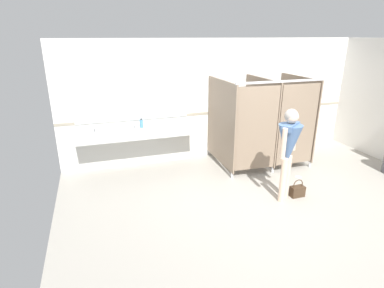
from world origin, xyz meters
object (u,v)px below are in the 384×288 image
at_px(person_standing, 289,144).
at_px(paper_cup, 119,132).
at_px(soap_dispenser, 141,124).
at_px(handbag, 297,191).

height_order(person_standing, paper_cup, person_standing).
xyz_separation_m(soap_dispenser, paper_cup, (-0.51, -0.29, -0.05)).
bearing_deg(soap_dispenser, handbag, -43.78).
xyz_separation_m(person_standing, paper_cup, (-2.63, 2.04, -0.13)).
relative_size(handbag, soap_dispenser, 1.63).
bearing_deg(handbag, soap_dispenser, 136.22).
relative_size(person_standing, handbag, 4.93).
height_order(person_standing, handbag, person_standing).
bearing_deg(person_standing, soap_dispenser, 132.35).
bearing_deg(handbag, person_standing, -178.71).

